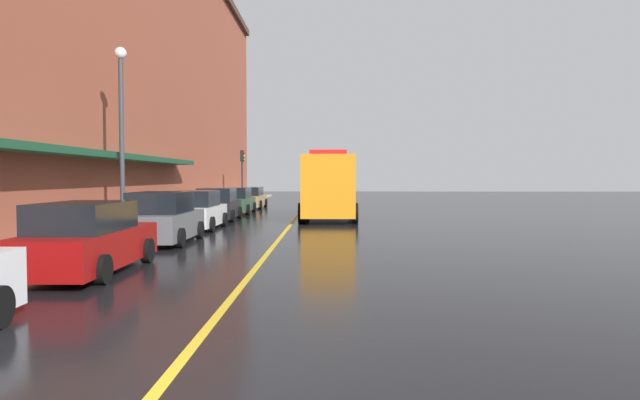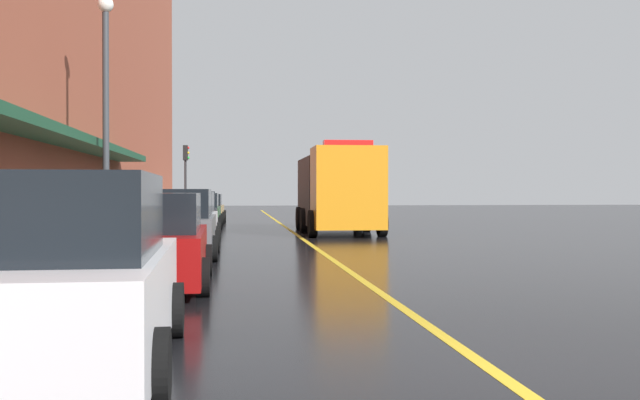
{
  "view_description": "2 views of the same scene",
  "coord_description": "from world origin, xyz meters",
  "px_view_note": "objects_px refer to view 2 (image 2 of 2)",
  "views": [
    {
      "loc": [
        1.81,
        -5.46,
        2.25
      ],
      "look_at": [
        1.34,
        23.39,
        1.05
      ],
      "focal_mm": 30.79,
      "sensor_mm": 36.0,
      "label": 1
    },
    {
      "loc": [
        -2.45,
        -6.33,
        1.71
      ],
      "look_at": [
        1.48,
        27.6,
        1.29
      ],
      "focal_mm": 42.14,
      "sensor_mm": 36.0,
      "label": 2
    }
  ],
  "objects_px": {
    "parked_car_4": "(193,215)",
    "utility_truck": "(337,191)",
    "parked_car_2": "(177,226)",
    "parked_car_0": "(67,279)",
    "parking_meter_1": "(140,212)",
    "traffic_light_near": "(186,167)",
    "parked_car_6": "(206,209)",
    "street_lamp_left": "(106,94)",
    "parked_car_3": "(189,220)",
    "parked_car_1": "(152,243)",
    "parking_meter_0": "(158,208)",
    "parked_car_5": "(200,212)"
  },
  "relations": [
    {
      "from": "parked_car_4",
      "to": "utility_truck",
      "type": "distance_m",
      "value": 5.95
    },
    {
      "from": "parked_car_2",
      "to": "parked_car_4",
      "type": "bearing_deg",
      "value": 0.75
    },
    {
      "from": "parked_car_0",
      "to": "parking_meter_1",
      "type": "xyz_separation_m",
      "value": [
        -1.33,
        16.58,
        0.19
      ]
    },
    {
      "from": "parking_meter_1",
      "to": "traffic_light_near",
      "type": "xyz_separation_m",
      "value": [
        0.06,
        21.82,
        2.1
      ]
    },
    {
      "from": "parked_car_4",
      "to": "parked_car_6",
      "type": "height_order",
      "value": "parked_car_4"
    },
    {
      "from": "traffic_light_near",
      "to": "street_lamp_left",
      "type": "bearing_deg",
      "value": -91.55
    },
    {
      "from": "street_lamp_left",
      "to": "parked_car_3",
      "type": "bearing_deg",
      "value": 56.04
    },
    {
      "from": "parked_car_0",
      "to": "parked_car_3",
      "type": "relative_size",
      "value": 1.13
    },
    {
      "from": "parked_car_1",
      "to": "parking_meter_0",
      "type": "relative_size",
      "value": 3.62
    },
    {
      "from": "parked_car_0",
      "to": "parked_car_4",
      "type": "height_order",
      "value": "parked_car_0"
    },
    {
      "from": "parked_car_2",
      "to": "parked_car_6",
      "type": "relative_size",
      "value": 0.88
    },
    {
      "from": "parking_meter_0",
      "to": "parked_car_3",
      "type": "bearing_deg",
      "value": -74.49
    },
    {
      "from": "parked_car_1",
      "to": "traffic_light_near",
      "type": "relative_size",
      "value": 1.12
    },
    {
      "from": "parked_car_5",
      "to": "traffic_light_near",
      "type": "height_order",
      "value": "traffic_light_near"
    },
    {
      "from": "utility_truck",
      "to": "street_lamp_left",
      "type": "height_order",
      "value": "street_lamp_left"
    },
    {
      "from": "parked_car_5",
      "to": "street_lamp_left",
      "type": "bearing_deg",
      "value": 172.08
    },
    {
      "from": "parked_car_6",
      "to": "street_lamp_left",
      "type": "relative_size",
      "value": 0.69
    },
    {
      "from": "parked_car_0",
      "to": "parked_car_3",
      "type": "distance_m",
      "value": 17.1
    },
    {
      "from": "utility_truck",
      "to": "parking_meter_1",
      "type": "relative_size",
      "value": 6.05
    },
    {
      "from": "parked_car_3",
      "to": "parking_meter_0",
      "type": "bearing_deg",
      "value": 16.03
    },
    {
      "from": "street_lamp_left",
      "to": "parked_car_5",
      "type": "bearing_deg",
      "value": 81.63
    },
    {
      "from": "parked_car_0",
      "to": "parked_car_1",
      "type": "bearing_deg",
      "value": -2.92
    },
    {
      "from": "parked_car_2",
      "to": "parked_car_4",
      "type": "distance_m",
      "value": 9.85
    },
    {
      "from": "parked_car_3",
      "to": "traffic_light_near",
      "type": "bearing_deg",
      "value": 4.35
    },
    {
      "from": "parked_car_1",
      "to": "parked_car_4",
      "type": "bearing_deg",
      "value": -0.47
    },
    {
      "from": "parked_car_6",
      "to": "parking_meter_0",
      "type": "bearing_deg",
      "value": 173.04
    },
    {
      "from": "parked_car_0",
      "to": "parked_car_1",
      "type": "xyz_separation_m",
      "value": [
        0.14,
        6.28,
        -0.08
      ]
    },
    {
      "from": "utility_truck",
      "to": "street_lamp_left",
      "type": "bearing_deg",
      "value": -40.36
    },
    {
      "from": "parked_car_1",
      "to": "parking_meter_1",
      "type": "distance_m",
      "value": 10.41
    },
    {
      "from": "parked_car_0",
      "to": "parked_car_6",
      "type": "relative_size",
      "value": 0.99
    },
    {
      "from": "utility_truck",
      "to": "street_lamp_left",
      "type": "relative_size",
      "value": 1.16
    },
    {
      "from": "parked_car_1",
      "to": "parked_car_3",
      "type": "height_order",
      "value": "parked_car_3"
    },
    {
      "from": "parked_car_1",
      "to": "parked_car_6",
      "type": "relative_size",
      "value": 1.01
    },
    {
      "from": "parked_car_6",
      "to": "utility_truck",
      "type": "bearing_deg",
      "value": -149.84
    },
    {
      "from": "parked_car_0",
      "to": "parked_car_1",
      "type": "relative_size",
      "value": 0.99
    },
    {
      "from": "parked_car_5",
      "to": "parked_car_6",
      "type": "distance_m",
      "value": 5.7
    },
    {
      "from": "parked_car_1",
      "to": "parked_car_3",
      "type": "relative_size",
      "value": 1.15
    },
    {
      "from": "parked_car_6",
      "to": "traffic_light_near",
      "type": "distance_m",
      "value": 5.97
    },
    {
      "from": "parking_meter_0",
      "to": "street_lamp_left",
      "type": "bearing_deg",
      "value": -94.06
    },
    {
      "from": "parked_car_1",
      "to": "utility_truck",
      "type": "xyz_separation_m",
      "value": [
        5.66,
        16.75,
        0.92
      ]
    },
    {
      "from": "parked_car_3",
      "to": "parked_car_6",
      "type": "relative_size",
      "value": 0.88
    },
    {
      "from": "parked_car_1",
      "to": "parking_meter_1",
      "type": "relative_size",
      "value": 3.62
    },
    {
      "from": "parking_meter_1",
      "to": "parked_car_0",
      "type": "bearing_deg",
      "value": -85.41
    },
    {
      "from": "utility_truck",
      "to": "parked_car_5",
      "type": "bearing_deg",
      "value": -127.09
    },
    {
      "from": "parked_car_5",
      "to": "parked_car_6",
      "type": "height_order",
      "value": "parked_car_5"
    },
    {
      "from": "parked_car_3",
      "to": "traffic_light_near",
      "type": "xyz_separation_m",
      "value": [
        -1.43,
        21.3,
        2.37
      ]
    },
    {
      "from": "parked_car_1",
      "to": "parking_meter_0",
      "type": "bearing_deg",
      "value": 4.29
    },
    {
      "from": "traffic_light_near",
      "to": "parking_meter_0",
      "type": "bearing_deg",
      "value": -90.22
    },
    {
      "from": "traffic_light_near",
      "to": "parked_car_2",
      "type": "bearing_deg",
      "value": -86.93
    },
    {
      "from": "parking_meter_1",
      "to": "street_lamp_left",
      "type": "xyz_separation_m",
      "value": [
        -0.6,
        -2.59,
        3.34
      ]
    }
  ]
}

